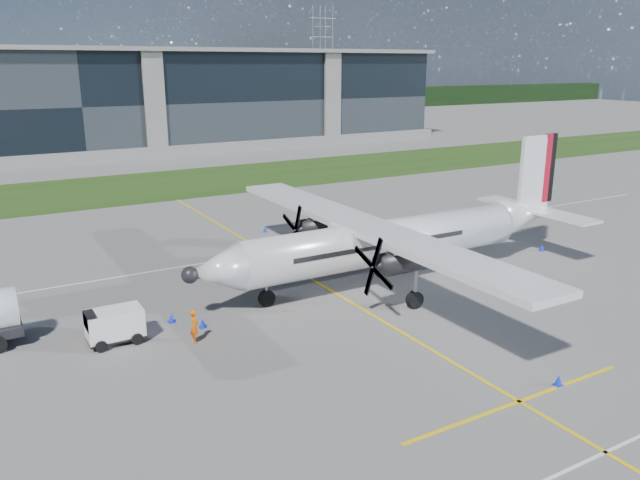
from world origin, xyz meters
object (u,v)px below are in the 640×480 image
at_px(turboprop_aircraft, 399,214).
at_px(safety_cone_stbdwing, 265,229).
at_px(safety_cone_fwd, 171,318).
at_px(pylon_east, 323,57).
at_px(safety_cone_tail, 542,247).
at_px(ground_crew_person, 194,324).
at_px(baggage_tug, 115,326).
at_px(safety_cone_portwing, 559,380).
at_px(safety_cone_nose_port, 203,323).

distance_m(turboprop_aircraft, safety_cone_stbdwing, 15.51).
xyz_separation_m(safety_cone_stbdwing, safety_cone_fwd, (-12.28, -14.27, 0.00)).
xyz_separation_m(pylon_east, safety_cone_tail, (-64.20, -141.69, -14.75)).
height_order(ground_crew_person, safety_cone_tail, ground_crew_person).
distance_m(pylon_east, safety_cone_stbdwing, 150.26).
height_order(pylon_east, baggage_tug, pylon_east).
bearing_deg(safety_cone_portwing, ground_crew_person, 135.07).
bearing_deg(safety_cone_fwd, safety_cone_portwing, -50.64).
bearing_deg(turboprop_aircraft, safety_cone_tail, -1.18).
bearing_deg(ground_crew_person, safety_cone_fwd, 17.89).
bearing_deg(pylon_east, baggage_tug, -123.79).
height_order(safety_cone_portwing, safety_cone_nose_port, same).
bearing_deg(safety_cone_nose_port, ground_crew_person, -121.50).
height_order(baggage_tug, ground_crew_person, ground_crew_person).
bearing_deg(pylon_east, turboprop_aircraft, -118.66).
relative_size(baggage_tug, safety_cone_portwing, 5.71).
relative_size(pylon_east, safety_cone_tail, 60.00).
relative_size(safety_cone_portwing, safety_cone_tail, 1.00).
bearing_deg(baggage_tug, pylon_east, 56.21).
xyz_separation_m(pylon_east, turboprop_aircraft, (-77.30, -141.42, -10.72)).
bearing_deg(baggage_tug, safety_cone_stbdwing, 44.83).
xyz_separation_m(baggage_tug, safety_cone_nose_port, (4.34, -0.43, -0.61)).
distance_m(safety_cone_stbdwing, safety_cone_tail, 21.52).
distance_m(safety_cone_tail, safety_cone_fwd, 27.65).
bearing_deg(safety_cone_portwing, safety_cone_stbdwing, 90.06).
distance_m(safety_cone_portwing, safety_cone_fwd, 19.41).
distance_m(baggage_tug, ground_crew_person, 3.93).
bearing_deg(ground_crew_person, safety_cone_stbdwing, -22.13).
bearing_deg(baggage_tug, safety_cone_nose_port, -5.73).
height_order(baggage_tug, safety_cone_fwd, baggage_tug).
relative_size(ground_crew_person, safety_cone_nose_port, 3.90).
height_order(ground_crew_person, safety_cone_portwing, ground_crew_person).
distance_m(pylon_east, safety_cone_fwd, 168.82).
distance_m(ground_crew_person, safety_cone_stbdwing, 21.04).
relative_size(turboprop_aircraft, ground_crew_person, 14.63).
xyz_separation_m(safety_cone_portwing, safety_cone_tail, (15.33, 14.20, 0.00)).
height_order(ground_crew_person, safety_cone_fwd, ground_crew_person).
xyz_separation_m(turboprop_aircraft, safety_cone_nose_port, (-13.34, -0.96, -4.03)).
bearing_deg(safety_cone_portwing, turboprop_aircraft, 81.24).
distance_m(baggage_tug, safety_cone_tail, 30.78).
distance_m(pylon_east, safety_cone_nose_port, 169.42).
height_order(safety_cone_portwing, safety_cone_fwd, same).
height_order(ground_crew_person, safety_cone_stbdwing, ground_crew_person).
bearing_deg(safety_cone_stbdwing, baggage_tug, -135.17).
height_order(safety_cone_tail, safety_cone_fwd, same).
height_order(turboprop_aircraft, safety_cone_nose_port, turboprop_aircraft).
height_order(pylon_east, safety_cone_portwing, pylon_east).
bearing_deg(pylon_east, ground_crew_person, -122.47).
bearing_deg(pylon_east, safety_cone_tail, -114.37).
bearing_deg(ground_crew_person, safety_cone_tail, -72.74).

